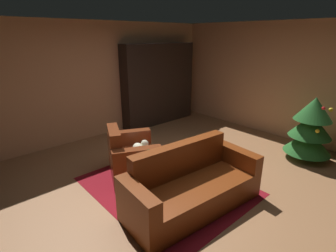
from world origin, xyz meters
TOP-DOWN VIEW (x-y plane):
  - ground_plane at (0.00, 0.00)m, footprint 7.80×7.80m
  - wall_back at (0.00, 3.28)m, footprint 5.78×0.06m
  - wall_left at (-2.86, 0.00)m, footprint 0.06×6.62m
  - area_rug at (-0.06, -0.21)m, footprint 2.45×2.04m
  - bookshelf_unit at (-2.60, 1.90)m, footprint 0.36×2.16m
  - armchair_red at (-0.71, -0.42)m, footprint 1.20×1.10m
  - couch_red at (0.53, -0.27)m, footprint 0.96×2.03m
  - coffee_table at (-0.08, -0.30)m, footprint 0.73×0.73m
  - book_stack_on_table at (-0.08, -0.32)m, footprint 0.20×0.16m
  - bottle_on_table at (-0.13, -0.50)m, footprint 0.06×0.06m
  - decorated_tree at (1.02, 2.47)m, footprint 0.85×0.85m

SIDE VIEW (x-z plane):
  - ground_plane at x=0.00m, z-range 0.00..0.00m
  - area_rug at x=-0.06m, z-range 0.00..0.01m
  - couch_red at x=0.53m, z-range -0.14..0.73m
  - armchair_red at x=-0.71m, z-range -0.12..0.76m
  - coffee_table at x=-0.08m, z-range 0.19..0.67m
  - book_stack_on_table at x=-0.08m, z-range 0.47..0.53m
  - bottle_on_table at x=-0.13m, z-range 0.45..0.68m
  - decorated_tree at x=1.02m, z-range 0.02..1.25m
  - bookshelf_unit at x=-2.60m, z-range -0.01..2.08m
  - wall_back at x=0.00m, z-range 0.00..2.60m
  - wall_left at x=-2.86m, z-range 0.00..2.60m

